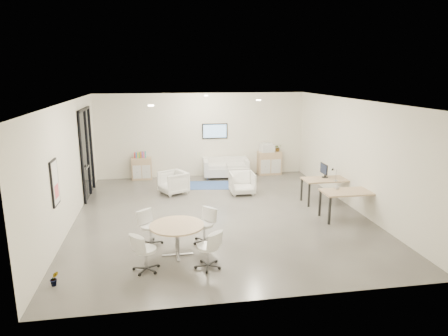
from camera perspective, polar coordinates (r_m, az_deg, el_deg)
name	(u,v)px	position (r m, az deg, el deg)	size (l,w,h in m)	color
room_shell	(220,159)	(11.04, -0.61, 1.23)	(9.60, 10.60, 4.80)	#4D4A47
glass_door	(87,150)	(13.59, -19.03, 2.39)	(0.09, 1.90, 2.85)	black
artwork	(55,183)	(9.66, -23.02, -1.98)	(0.05, 0.54, 1.04)	black
wall_tv	(215,131)	(15.43, -1.32, 5.30)	(0.98, 0.06, 0.58)	black
ceiling_spots	(208,100)	(11.61, -2.26, 9.70)	(3.14, 4.14, 0.03)	#FFEAC6
sideboard_left	(142,169)	(15.37, -11.67, -0.09)	(0.74, 0.39, 0.83)	tan
sideboard_right	(269,163)	(15.91, 6.50, 0.71)	(0.91, 0.44, 0.91)	tan
books	(140,155)	(15.26, -11.90, 1.84)	(0.43, 0.14, 0.22)	red
printer	(267,148)	(15.76, 6.16, 2.91)	(0.54, 0.47, 0.35)	white
loveseat	(226,168)	(15.36, 0.28, -0.05)	(1.78, 0.99, 0.64)	silver
blue_rug	(206,185)	(14.35, -2.61, -2.47)	(1.65, 1.10, 0.01)	#33549C
armchair_left	(173,181)	(13.40, -7.27, -1.92)	(0.80, 0.75, 0.82)	silver
armchair_right	(242,182)	(13.25, 2.61, -2.02)	(0.79, 0.74, 0.81)	silver
desk_rear	(327,181)	(12.69, 14.46, -1.83)	(1.48, 0.75, 0.76)	tan
desk_front	(350,194)	(11.45, 17.53, -3.54)	(1.52, 0.77, 0.79)	tan
monitor	(324,170)	(12.73, 14.11, -0.30)	(0.20, 0.50, 0.44)	black
round_table	(177,228)	(8.84, -6.74, -8.56)	(1.19, 1.19, 0.72)	tan
meeting_chairs	(177,238)	(8.92, -6.70, -9.91)	(2.15, 2.15, 0.82)	white
plant_cabinet	(278,149)	(15.88, 7.70, 2.77)	(0.26, 0.29, 0.23)	#3F7F3F
plant_floor	(55,282)	(8.50, -23.03, -14.80)	(0.16, 0.29, 0.13)	#3F7F3F
cup	(337,187)	(11.48, 15.86, -2.67)	(0.11, 0.09, 0.11)	white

